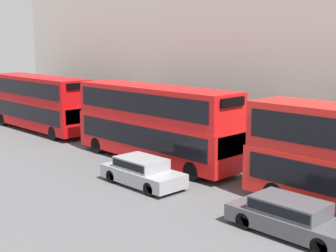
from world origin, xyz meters
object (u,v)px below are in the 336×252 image
Objects in this scene: bus_second_in_queue at (154,121)px; car_hatchback at (142,171)px; bus_third_in_queue at (39,101)px; car_dark_sedan at (291,216)px.

bus_second_in_queue is 4.76m from car_hatchback.
car_hatchback is (-3.40, -2.86, -1.70)m from bus_second_in_queue.
bus_third_in_queue is 24.63m from car_dark_sedan.
bus_third_in_queue is 2.34× the size of car_dark_sedan.
bus_second_in_queue is 1.01× the size of bus_third_in_queue.
car_hatchback is at bearing -139.90° from bus_second_in_queue.
bus_second_in_queue is at bearing 40.10° from car_hatchback.
bus_second_in_queue is 2.57× the size of car_hatchback.
bus_second_in_queue is at bearing -90.00° from bus_third_in_queue.
car_dark_sedan is (-3.40, -11.04, -1.71)m from bus_second_in_queue.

